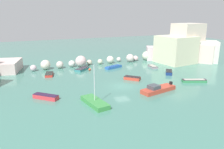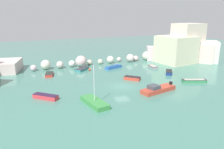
{
  "view_description": "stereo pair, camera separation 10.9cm",
  "coord_description": "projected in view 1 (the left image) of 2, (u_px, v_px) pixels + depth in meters",
  "views": [
    {
      "loc": [
        -16.64,
        -32.83,
        12.3
      ],
      "look_at": [
        0.0,
        4.46,
        1.0
      ],
      "focal_mm": 34.81,
      "sensor_mm": 36.0,
      "label": 1
    },
    {
      "loc": [
        -16.54,
        -32.87,
        12.3
      ],
      "look_at": [
        0.0,
        4.46,
        1.0
      ],
      "focal_mm": 34.81,
      "sensor_mm": 36.0,
      "label": 2
    }
  ],
  "objects": [
    {
      "name": "cove_water",
      "position": [
        122.0,
        86.0,
        38.71
      ],
      "size": [
        160.0,
        160.0,
        0.0
      ],
      "primitive_type": "plane",
      "color": "#457D6F",
      "rests_on": "ground"
    },
    {
      "name": "cliff_headland_right",
      "position": [
        187.0,
        49.0,
        58.11
      ],
      "size": [
        18.66,
        14.56,
        10.09
      ],
      "color": "beige",
      "rests_on": "ground"
    },
    {
      "name": "rock_breakwater",
      "position": [
        98.0,
        60.0,
        54.92
      ],
      "size": [
        31.82,
        3.59,
        2.71
      ],
      "color": "beige",
      "rests_on": "ground"
    },
    {
      "name": "channel_buoy",
      "position": [
        90.0,
        69.0,
        49.23
      ],
      "size": [
        0.55,
        0.55,
        0.55
      ],
      "primitive_type": "sphere",
      "color": "#E04C28",
      "rests_on": "cove_water"
    },
    {
      "name": "moored_boat_0",
      "position": [
        95.0,
        102.0,
        30.66
      ],
      "size": [
        2.73,
        5.62,
        5.78
      ],
      "rotation": [
        0.0,
        0.0,
        4.87
      ],
      "color": "#3A8E43",
      "rests_on": "cove_water"
    },
    {
      "name": "moored_boat_1",
      "position": [
        46.0,
        97.0,
        32.71
      ],
      "size": [
        3.63,
        3.59,
        0.69
      ],
      "rotation": [
        0.0,
        0.0,
        5.51
      ],
      "color": "#CD353D",
      "rests_on": "cove_water"
    },
    {
      "name": "moored_boat_2",
      "position": [
        49.0,
        74.0,
        45.28
      ],
      "size": [
        2.18,
        3.61,
        0.53
      ],
      "rotation": [
        0.0,
        0.0,
        4.49
      ],
      "color": "red",
      "rests_on": "cove_water"
    },
    {
      "name": "moored_boat_3",
      "position": [
        194.0,
        81.0,
        40.83
      ],
      "size": [
        4.54,
        2.78,
        0.56
      ],
      "rotation": [
        0.0,
        0.0,
        5.88
      ],
      "color": "#32814D",
      "rests_on": "cove_water"
    },
    {
      "name": "moored_boat_4",
      "position": [
        169.0,
        72.0,
        46.64
      ],
      "size": [
        2.96,
        3.29,
        0.69
      ],
      "rotation": [
        0.0,
        0.0,
        4.05
      ],
      "color": "navy",
      "rests_on": "cove_water"
    },
    {
      "name": "moored_boat_5",
      "position": [
        82.0,
        69.0,
        49.54
      ],
      "size": [
        3.88,
        3.62,
        0.53
      ],
      "rotation": [
        0.0,
        0.0,
        0.7
      ],
      "color": "teal",
      "rests_on": "cove_water"
    },
    {
      "name": "moored_boat_6",
      "position": [
        158.0,
        89.0,
        35.75
      ],
      "size": [
        6.59,
        3.04,
        1.3
      ],
      "rotation": [
        0.0,
        0.0,
        3.33
      ],
      "color": "#BC412E",
      "rests_on": "cove_water"
    },
    {
      "name": "moored_boat_7",
      "position": [
        113.0,
        67.0,
        51.55
      ],
      "size": [
        4.62,
        2.66,
        0.59
      ],
      "rotation": [
        0.0,
        0.0,
        3.48
      ],
      "color": "#2A5FB1",
      "rests_on": "cove_water"
    },
    {
      "name": "moored_boat_8",
      "position": [
        153.0,
        67.0,
        52.08
      ],
      "size": [
        1.87,
        3.21,
        0.49
      ],
      "rotation": [
        0.0,
        0.0,
        4.54
      ],
      "color": "gray",
      "rests_on": "cove_water"
    },
    {
      "name": "moored_boat_9",
      "position": [
        132.0,
        78.0,
        42.36
      ],
      "size": [
        3.1,
        3.19,
        0.64
      ],
      "rotation": [
        0.0,
        0.0,
        2.32
      ],
      "color": "#C13E2E",
      "rests_on": "cove_water"
    }
  ]
}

